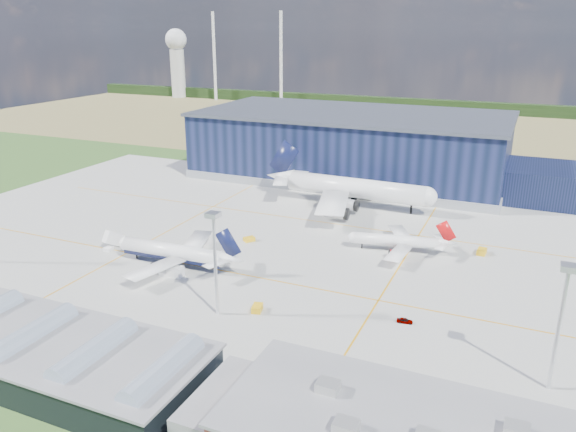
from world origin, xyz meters
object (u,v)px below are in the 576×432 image
at_px(light_mast_east, 562,308).
at_px(gse_van_a, 171,271).
at_px(airliner_navy, 172,244).
at_px(gse_tug_b, 249,239).
at_px(airliner_red, 396,235).
at_px(airliner_widebody, 356,178).
at_px(airstair, 114,242).
at_px(light_mast_center, 215,247).
at_px(hangar, 358,148).
at_px(car_b, 503,405).
at_px(gse_tug_c, 482,252).
at_px(gse_tug_a, 257,308).
at_px(car_a, 405,321).
at_px(gse_van_c, 166,345).

distance_m(light_mast_east, gse_van_a, 87.38).
xyz_separation_m(airliner_navy, gse_tug_b, (9.98, 22.97, -5.34)).
bearing_deg(airliner_navy, airliner_red, -148.84).
relative_size(airliner_widebody, airstair, 11.53).
distance_m(light_mast_center, light_mast_east, 65.00).
relative_size(hangar, car_b, 35.76).
height_order(light_mast_center, gse_tug_b, light_mast_center).
bearing_deg(car_b, gse_tug_c, 9.02).
xyz_separation_m(light_mast_east, airstair, (-110.88, 21.58, -13.72)).
xyz_separation_m(gse_tug_a, gse_tug_b, (-20.84, 36.31, -0.03)).
relative_size(gse_tug_a, car_a, 0.99).
relative_size(gse_tug_a, gse_van_c, 0.74).
relative_size(airliner_widebody, gse_tug_c, 17.47).
height_order(light_mast_center, airliner_widebody, light_mast_center).
distance_m(gse_tug_a, gse_van_c, 22.54).
bearing_deg(gse_tug_a, car_a, 0.46).
distance_m(light_mast_center, car_a, 42.32).
xyz_separation_m(hangar, gse_tug_c, (55.66, -67.02, -10.84)).
bearing_deg(hangar, gse_tug_b, -94.40).
bearing_deg(car_b, gse_tug_b, 56.00).
relative_size(airliner_red, gse_tug_c, 8.32).
distance_m(airliner_navy, car_a, 61.76).
xyz_separation_m(light_mast_east, car_b, (-6.70, -8.68, -14.76)).
bearing_deg(hangar, airliner_navy, -98.74).
height_order(car_a, car_b, car_b).
bearing_deg(gse_tug_a, gse_tug_b, 106.11).
xyz_separation_m(light_mast_center, airliner_red, (26.60, 50.52, -10.64)).
distance_m(gse_tug_a, gse_tug_b, 41.86).
relative_size(airliner_navy, gse_tug_a, 11.15).
height_order(light_mast_center, gse_tug_c, light_mast_center).
relative_size(light_mast_east, gse_van_a, 3.89).
relative_size(light_mast_east, airliner_widebody, 0.37).
distance_m(airliner_navy, airliner_widebody, 72.70).
relative_size(hangar, gse_tug_a, 43.96).
relative_size(gse_tug_a, gse_van_a, 0.56).
bearing_deg(car_a, gse_van_c, 116.35).
bearing_deg(hangar, gse_tug_c, -50.29).
xyz_separation_m(airstair, car_a, (83.53, -9.21, -1.14)).
relative_size(light_mast_center, airstair, 4.30).
xyz_separation_m(hangar, airliner_widebody, (11.50, -39.80, -1.56)).
bearing_deg(car_b, airstair, 74.41).
bearing_deg(gse_tug_b, airliner_widebody, 104.19).
bearing_deg(gse_tug_c, car_a, -98.46).
relative_size(airliner_navy, gse_tug_b, 12.20).
bearing_deg(airliner_red, airliner_widebody, -68.44).
xyz_separation_m(gse_tug_c, airstair, (-94.36, -36.20, 0.94)).
xyz_separation_m(hangar, airliner_navy, (-16.43, -106.80, -5.62)).
distance_m(airliner_navy, gse_van_a, 8.05).
height_order(light_mast_east, gse_tug_a, light_mast_east).
bearing_deg(airliner_red, airliner_navy, 21.62).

